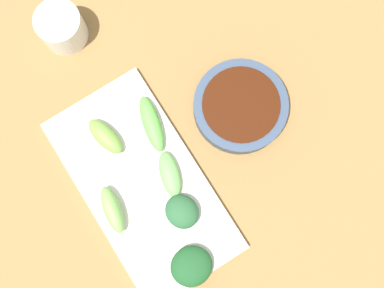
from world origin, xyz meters
The scene contains 10 objects.
tabletop centered at (0.00, 0.00, 0.01)m, with size 2.10×2.10×0.02m, color olive.
sauce_bowl centered at (-0.10, -0.03, 0.04)m, with size 0.15×0.15×0.03m.
serving_plate centered at (0.09, -0.01, 0.03)m, with size 0.18×0.33×0.01m, color silver.
broccoli_stalk_0 centered at (0.05, 0.00, 0.04)m, with size 0.03×0.07×0.02m, color #66AD55.
broccoli_stalk_1 centered at (0.03, -0.08, 0.04)m, with size 0.03×0.09×0.02m, color #5DBA47.
broccoli_stalk_2 centered at (0.10, -0.10, 0.05)m, with size 0.03×0.07×0.03m, color #71A442.
broccoli_leafy_3 centered at (0.06, 0.06, 0.05)m, with size 0.05×0.05×0.03m, color #285933.
broccoli_leafy_4 centered at (0.09, 0.13, 0.04)m, with size 0.06×0.06×0.03m, color #1C4C24.
broccoli_stalk_5 centered at (0.15, 0.00, 0.05)m, with size 0.03×0.07×0.03m, color #79B355.
tea_cup centered at (0.07, -0.29, 0.05)m, with size 0.07×0.07×0.06m, color silver.
Camera 1 is at (0.05, 0.07, 0.77)m, focal length 44.60 mm.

